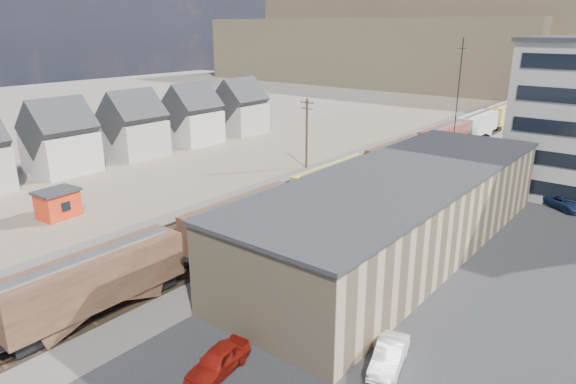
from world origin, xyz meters
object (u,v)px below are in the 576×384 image
Objects in this scene: parked_car_red at (218,361)px; maintenance_shed at (58,203)px; parked_car_white at (389,356)px; utility_pole_north at (307,132)px; freight_train at (423,146)px; parked_car_blue at (564,203)px.

maintenance_shed is at bearing 158.87° from parked_car_red.
utility_pole_north is at bearing 118.24° from parked_car_white.
freight_train is 11.97× the size of utility_pole_north.
utility_pole_north is 33.60m from parked_car_blue.
parked_car_blue is at bearing 41.41° from maintenance_shed.
utility_pole_north is 2.23× the size of maintenance_shed.
parked_car_white is (18.84, -45.51, -2.04)m from freight_train.
parked_car_white is (39.81, -0.73, -0.82)m from maintenance_shed.
maintenance_shed is at bearing 164.26° from parked_car_white.
parked_car_red is (23.51, -40.23, -4.50)m from utility_pole_north.
parked_car_red is at bearing -77.90° from freight_train.
parked_car_blue is (9.54, 44.27, -0.04)m from parked_car_red.
freight_train reaches higher than maintenance_shed.
freight_train is at bearing 101.96° from parked_car_blue.
parked_car_blue is (33.05, 4.05, -4.55)m from utility_pole_north.
freight_train is at bearing 64.91° from maintenance_shed.
utility_pole_north is 2.18× the size of parked_car_white.
parked_car_white is 0.85× the size of parked_car_blue.
freight_train is 49.30m from parked_car_white.
freight_train reaches higher than parked_car_blue.
parked_car_red is 10.19m from parked_car_white.
maintenance_shed is 55.63m from parked_car_blue.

